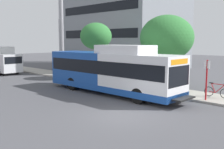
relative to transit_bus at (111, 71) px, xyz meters
name	(u,v)px	position (x,y,z in m)	size (l,w,h in m)	color
ground_plane	(44,94)	(-3.63, 3.44, -1.70)	(120.00, 120.00, 0.00)	#4C4C51
sidewalk_curb	(126,85)	(3.37, 1.44, -1.63)	(3.00, 56.00, 0.14)	#A8A399
transit_bus	(111,71)	(0.00, 0.00, 0.00)	(2.58, 12.25, 3.65)	white
bus_stop_sign_pole	(207,77)	(2.29, -6.37, -0.05)	(0.10, 0.36, 2.60)	red
bicycle_parked	(217,91)	(3.62, -6.54, -1.14)	(0.52, 1.76, 1.02)	black
street_tree_near_stop	(167,38)	(4.47, -1.92, 2.48)	(4.30, 4.30, 5.88)	#4C3823
street_tree_mid_block	(96,36)	(4.50, 6.59, 2.70)	(3.25, 3.25, 5.67)	#4C3823
box_truck_background	(0,59)	(-0.42, 18.79, 0.04)	(2.32, 7.01, 3.25)	silver
lattice_comm_tower	(61,0)	(15.39, 28.25, 9.88)	(1.10, 1.10, 34.35)	#B7B7BC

